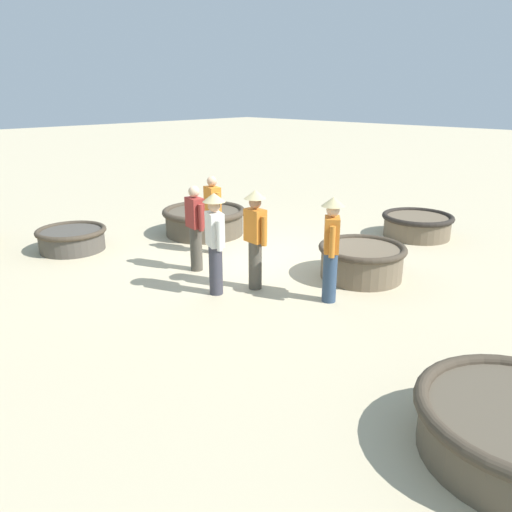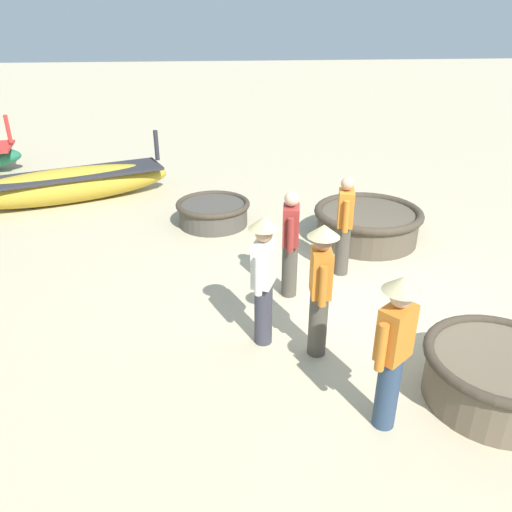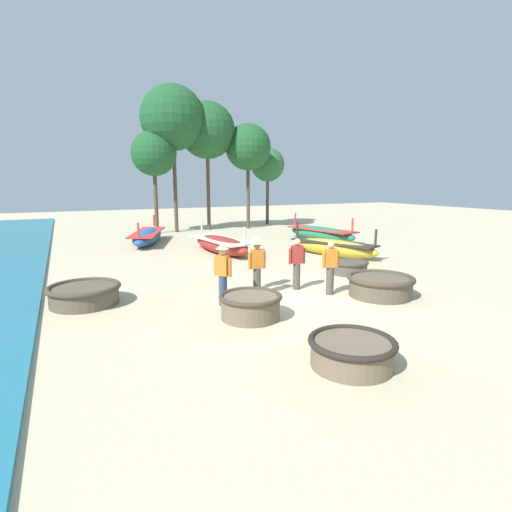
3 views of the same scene
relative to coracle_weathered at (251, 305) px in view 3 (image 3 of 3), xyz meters
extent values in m
plane|color=#C6B793|center=(2.34, 0.72, -0.32)|extent=(80.00, 80.00, 0.00)
cylinder|color=brown|center=(0.00, 0.00, -0.05)|extent=(1.42, 1.42, 0.54)
torus|color=#42382B|center=(0.00, 0.00, 0.22)|extent=(1.54, 1.54, 0.11)
cylinder|color=brown|center=(4.18, 0.08, -0.06)|extent=(1.77, 1.77, 0.53)
torus|color=#42382B|center=(4.18, 0.08, 0.21)|extent=(1.91, 1.91, 0.14)
cylinder|color=brown|center=(-3.56, 2.94, -0.09)|extent=(1.77, 1.77, 0.47)
torus|color=#42382B|center=(-3.56, 2.94, 0.15)|extent=(1.91, 1.91, 0.14)
cylinder|color=brown|center=(0.54, -3.12, -0.09)|extent=(1.46, 1.46, 0.46)
torus|color=#28231E|center=(0.54, -3.12, 0.14)|extent=(1.58, 1.58, 0.12)
cylinder|color=#4C473F|center=(5.21, 2.81, -0.12)|extent=(1.31, 1.31, 0.41)
torus|color=#42382B|center=(5.21, 2.81, 0.09)|extent=(1.42, 1.42, 0.11)
ellipsoid|color=#285693|center=(0.07, 13.16, 0.04)|extent=(2.94, 5.26, 0.74)
cube|color=red|center=(0.07, 13.16, 0.28)|extent=(2.84, 4.89, 0.06)
cylinder|color=red|center=(0.90, 15.38, 0.70)|extent=(0.10, 0.10, 0.66)
cylinder|color=red|center=(-0.76, 10.94, 0.70)|extent=(0.10, 0.10, 0.66)
ellipsoid|color=maroon|center=(2.59, 8.72, 0.06)|extent=(1.81, 4.70, 0.77)
cube|color=silver|center=(2.59, 8.72, 0.30)|extent=(1.82, 4.34, 0.06)
cylinder|color=silver|center=(2.35, 10.81, 0.74)|extent=(0.10, 0.10, 0.69)
cylinder|color=silver|center=(2.82, 6.63, 0.74)|extent=(0.10, 0.10, 0.69)
ellipsoid|color=#237551|center=(9.06, 10.00, 0.06)|extent=(2.09, 4.91, 0.77)
cube|color=red|center=(9.06, 10.00, 0.31)|extent=(2.07, 4.54, 0.06)
cylinder|color=red|center=(8.65, 12.15, 0.74)|extent=(0.10, 0.10, 0.69)
cylinder|color=red|center=(9.46, 7.84, 0.74)|extent=(0.10, 0.10, 0.69)
ellipsoid|color=gold|center=(6.80, 5.88, 0.05)|extent=(2.42, 4.42, 0.74)
cube|color=#2D2D33|center=(6.80, 5.88, 0.28)|extent=(2.33, 4.11, 0.06)
cylinder|color=#2D2D33|center=(6.09, 7.76, 0.70)|extent=(0.10, 0.10, 0.67)
cylinder|color=#2D2D33|center=(7.52, 4.00, 0.70)|extent=(0.10, 0.10, 0.67)
cylinder|color=#4C473D|center=(0.99, 1.68, 0.09)|extent=(0.22, 0.22, 0.82)
cube|color=orange|center=(0.99, 1.68, 0.77)|extent=(0.36, 0.25, 0.54)
sphere|color=#A37556|center=(0.99, 1.68, 1.15)|extent=(0.20, 0.20, 0.20)
cylinder|color=orange|center=(0.77, 1.70, 0.72)|extent=(0.09, 0.09, 0.48)
cylinder|color=orange|center=(1.21, 1.66, 0.72)|extent=(0.09, 0.09, 0.48)
cone|color=#D1BC84|center=(0.99, 1.68, 1.28)|extent=(0.36, 0.36, 0.14)
cylinder|color=#383842|center=(1.28, 2.29, 0.09)|extent=(0.22, 0.22, 0.82)
cube|color=silver|center=(1.28, 2.29, 0.77)|extent=(0.40, 0.33, 0.54)
sphere|color=tan|center=(1.28, 2.29, 1.15)|extent=(0.20, 0.20, 0.20)
cylinder|color=silver|center=(1.48, 2.20, 0.72)|extent=(0.09, 0.09, 0.48)
cylinder|color=silver|center=(1.08, 2.37, 0.72)|extent=(0.09, 0.09, 0.48)
cone|color=#D1BC84|center=(1.28, 2.29, 1.28)|extent=(0.36, 0.36, 0.14)
cylinder|color=#4C473D|center=(2.39, 1.79, 0.09)|extent=(0.22, 0.22, 0.82)
cube|color=maroon|center=(2.39, 1.79, 0.77)|extent=(0.37, 0.28, 0.54)
sphere|color=#DBB28E|center=(2.39, 1.79, 1.15)|extent=(0.20, 0.20, 0.20)
cylinder|color=maroon|center=(2.18, 1.83, 0.72)|extent=(0.09, 0.09, 0.48)
cylinder|color=maroon|center=(2.61, 1.75, 0.72)|extent=(0.09, 0.09, 0.48)
cylinder|color=#2D425B|center=(-0.22, 1.26, 0.09)|extent=(0.22, 0.22, 0.82)
cube|color=orange|center=(-0.22, 1.26, 0.77)|extent=(0.38, 0.40, 0.54)
sphere|color=#DBB28E|center=(-0.22, 1.26, 1.15)|extent=(0.20, 0.20, 0.20)
cylinder|color=orange|center=(-0.36, 1.43, 0.72)|extent=(0.09, 0.09, 0.48)
cylinder|color=orange|center=(-0.09, 1.08, 0.72)|extent=(0.09, 0.09, 0.48)
cone|color=#D1BC84|center=(-0.22, 1.26, 1.28)|extent=(0.36, 0.36, 0.14)
cylinder|color=#4C473D|center=(2.97, 0.86, 0.09)|extent=(0.22, 0.22, 0.82)
cube|color=orange|center=(2.97, 0.86, 0.77)|extent=(0.38, 0.29, 0.54)
sphere|color=tan|center=(2.97, 0.86, 1.15)|extent=(0.20, 0.20, 0.20)
cylinder|color=orange|center=(3.19, 0.82, 0.72)|extent=(0.09, 0.09, 0.48)
cylinder|color=orange|center=(2.76, 0.91, 0.72)|extent=(0.09, 0.09, 0.48)
cylinder|color=#4C3D2D|center=(1.48, 17.35, 1.68)|extent=(0.24, 0.24, 4.01)
sphere|color=#1E5128|center=(1.48, 17.35, 4.67)|extent=(2.81, 2.81, 2.81)
cylinder|color=#4C3D2D|center=(10.44, 19.23, 1.50)|extent=(0.24, 0.24, 3.64)
sphere|color=#286033|center=(10.44, 19.23, 4.21)|extent=(2.55, 2.55, 2.55)
cylinder|color=#4C3D2D|center=(2.76, 17.36, 2.56)|extent=(0.24, 0.24, 5.78)
sphere|color=#1E5128|center=(2.76, 17.36, 6.87)|extent=(4.04, 4.04, 4.04)
cylinder|color=#4C3D2D|center=(5.11, 17.68, 2.33)|extent=(0.24, 0.24, 5.30)
sphere|color=#1E5128|center=(5.11, 17.68, 6.27)|extent=(3.71, 3.71, 3.71)
cylinder|color=#4C3D2D|center=(7.87, 17.22, 1.92)|extent=(0.24, 0.24, 4.49)
sphere|color=#1E5128|center=(7.87, 17.22, 5.27)|extent=(3.15, 3.15, 3.15)
camera|label=1|loc=(-4.46, 7.27, 2.83)|focal=35.00mm
camera|label=2|loc=(-3.82, 2.90, 3.37)|focal=35.00mm
camera|label=3|loc=(-3.91, -8.39, 2.94)|focal=28.00mm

